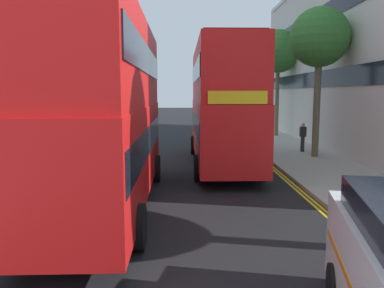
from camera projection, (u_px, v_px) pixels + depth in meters
name	position (u px, v px, depth m)	size (l,w,h in m)	color
sidewalk_right	(320.00, 167.00, 17.83)	(4.00, 80.00, 0.14)	#ADA89E
sidewalk_left	(36.00, 168.00, 17.61)	(4.00, 80.00, 0.14)	#ADA89E
kerb_line_outer	(286.00, 178.00, 15.82)	(0.10, 56.00, 0.01)	yellow
kerb_line_inner	(282.00, 178.00, 15.82)	(0.10, 56.00, 0.01)	yellow
double_decker_bus_away	(106.00, 107.00, 11.46)	(2.93, 10.85, 5.64)	red
double_decker_bus_oncoming	(222.00, 102.00, 18.29)	(2.84, 10.82, 5.64)	red
pedestrian_far	(303.00, 137.00, 21.93)	(0.34, 0.22, 1.62)	#2D2D38
street_tree_near	(278.00, 52.00, 29.48)	(3.26, 3.26, 8.08)	#6B6047
street_tree_mid	(319.00, 39.00, 19.50)	(3.00, 3.00, 7.58)	#6B6047
street_tree_far	(245.00, 68.00, 39.40)	(3.66, 3.66, 7.72)	#6B6047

